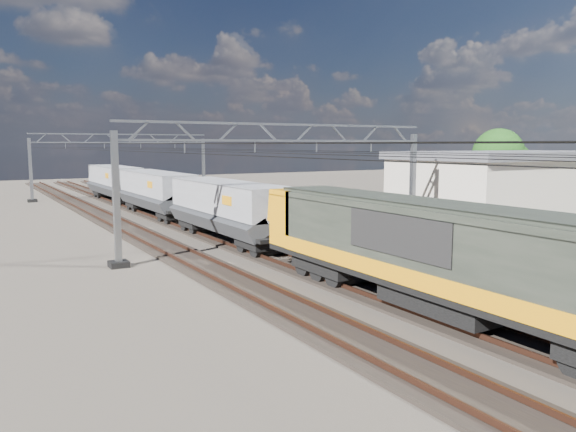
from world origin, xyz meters
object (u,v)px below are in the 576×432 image
locomotive (447,253)px  hopper_wagon_lead (228,206)px  catenary_gantry_mid (287,181)px  hopper_wagon_third (114,180)px  hopper_wagon_mid (156,190)px  tree_far (502,156)px  industrial_shed (513,185)px  catenary_gantry_far (123,163)px

locomotive → hopper_wagon_lead: bearing=90.0°
catenary_gantry_mid → hopper_wagon_third: (-2.00, 32.05, -1.67)m
hopper_wagon_mid → tree_far: tree_far is taller
hopper_wagon_mid → industrial_shed: size_ratio=0.70×
locomotive → hopper_wagon_lead: size_ratio=1.62×
hopper_wagon_lead → industrial_shed: size_ratio=0.70×
locomotive → hopper_wagon_lead: 17.70m
hopper_wagon_lead → industrial_shed: industrial_shed is taller
hopper_wagon_lead → industrial_shed: bearing=-3.9°
catenary_gantry_far → hopper_wagon_lead: 32.45m
hopper_wagon_lead → tree_far: tree_far is taller
catenary_gantry_mid → hopper_wagon_lead: (-2.00, 3.65, -1.67)m
hopper_wagon_mid → industrial_shed: 28.77m
hopper_wagon_third → industrial_shed: (24.00, -30.05, 0.49)m
hopper_wagon_third → industrial_shed: size_ratio=0.70×
catenary_gantry_far → hopper_wagon_mid: (-2.00, -18.15, -1.67)m
catenary_gantry_far → hopper_wagon_lead: catenary_gantry_far is taller
hopper_wagon_third → catenary_gantry_mid: bearing=-86.4°
catenary_gantry_far → hopper_wagon_mid: 18.33m
catenary_gantry_far → catenary_gantry_mid: bearing=-90.0°
catenary_gantry_mid → hopper_wagon_mid: catenary_gantry_mid is taller
hopper_wagon_lead → hopper_wagon_mid: size_ratio=1.00×
hopper_wagon_lead → locomotive: bearing=-90.0°
hopper_wagon_mid → hopper_wagon_third: 14.20m
catenary_gantry_far → hopper_wagon_mid: size_ratio=1.53×
tree_far → hopper_wagon_lead: bearing=-169.3°
hopper_wagon_third → hopper_wagon_lead: bearing=-90.0°
catenary_gantry_mid → locomotive: bearing=-98.1°
hopper_wagon_mid → tree_far: (32.32, -8.07, 2.55)m
hopper_wagon_lead → hopper_wagon_mid: same height
hopper_wagon_third → locomotive: bearing=-90.0°
industrial_shed → tree_far: (8.32, 7.79, 2.06)m
hopper_wagon_mid → hopper_wagon_third: same height
catenary_gantry_mid → tree_far: bearing=17.9°
hopper_wagon_lead → hopper_wagon_mid: bearing=90.0°
catenary_gantry_mid → tree_far: 31.87m
hopper_wagon_lead → hopper_wagon_third: size_ratio=1.00×
hopper_wagon_lead → catenary_gantry_mid: bearing=-61.3°
industrial_shed → tree_far: tree_far is taller
hopper_wagon_lead → industrial_shed: (24.00, -1.65, 0.49)m
catenary_gantry_mid → hopper_wagon_lead: size_ratio=1.53×
tree_far → industrial_shed: bearing=-136.9°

